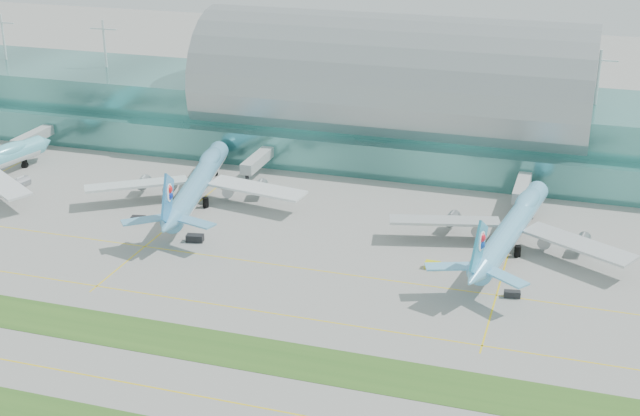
% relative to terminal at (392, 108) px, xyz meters
% --- Properties ---
extents(ground, '(700.00, 700.00, 0.00)m').
position_rel_terminal_xyz_m(ground, '(-0.01, -128.79, -14.23)').
color(ground, gray).
rests_on(ground, ground).
extents(terminal, '(340.00, 69.10, 36.00)m').
position_rel_terminal_xyz_m(terminal, '(0.00, 0.00, 0.00)').
color(terminal, '#3D7A75').
rests_on(terminal, ground).
extents(grass_strip_far, '(420.00, 12.00, 0.08)m').
position_rel_terminal_xyz_m(grass_strip_far, '(-0.01, -126.79, -14.19)').
color(grass_strip_far, '#2D591E').
rests_on(grass_strip_far, ground).
extents(taxiline_b, '(420.00, 0.35, 0.01)m').
position_rel_terminal_xyz_m(taxiline_b, '(-0.01, -142.79, -14.22)').
color(taxiline_b, yellow).
rests_on(taxiline_b, ground).
extents(taxiline_c, '(420.00, 0.35, 0.01)m').
position_rel_terminal_xyz_m(taxiline_c, '(-0.01, -110.79, -14.22)').
color(taxiline_c, yellow).
rests_on(taxiline_c, ground).
extents(taxiline_d, '(420.00, 0.35, 0.01)m').
position_rel_terminal_xyz_m(taxiline_d, '(-0.01, -88.79, -14.22)').
color(taxiline_d, yellow).
rests_on(taxiline_d, ground).
extents(airliner_b, '(59.31, 68.25, 18.93)m').
position_rel_terminal_xyz_m(airliner_b, '(-39.49, -57.68, -8.39)').
color(airliner_b, '#5CA2CA').
rests_on(airliner_b, ground).
extents(airliner_c, '(58.54, 66.97, 18.45)m').
position_rel_terminal_xyz_m(airliner_c, '(44.37, -63.28, -8.53)').
color(airliner_c, '#69BBE7').
rests_on(airliner_c, ground).
extents(gse_c, '(3.88, 2.60, 1.61)m').
position_rel_terminal_xyz_m(gse_c, '(-48.19, -75.62, -13.42)').
color(gse_c, black).
rests_on(gse_c, ground).
extents(gse_d, '(4.45, 2.86, 1.76)m').
position_rel_terminal_xyz_m(gse_d, '(-29.18, -82.39, -13.35)').
color(gse_d, black).
rests_on(gse_d, ground).
extents(gse_e, '(3.57, 2.05, 1.59)m').
position_rel_terminal_xyz_m(gse_e, '(28.78, -79.83, -13.43)').
color(gse_e, '#D7D50C').
rests_on(gse_e, ground).
extents(gse_f, '(3.65, 2.10, 1.45)m').
position_rel_terminal_xyz_m(gse_f, '(47.59, -88.71, -13.50)').
color(gse_f, black).
rests_on(gse_f, ground).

